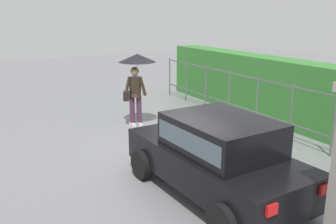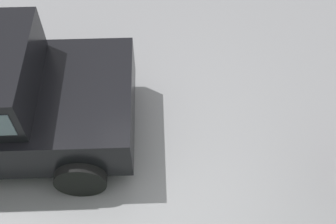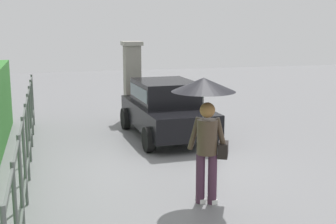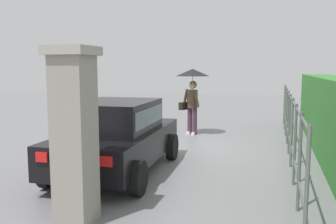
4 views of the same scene
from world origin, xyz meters
name	(u,v)px [view 1 (image 1 of 4)]	position (x,y,z in m)	size (l,w,h in m)	color
ground_plane	(171,146)	(0.00, 0.00, 0.00)	(40.00, 40.00, 0.00)	slate
car	(217,153)	(2.59, -0.53, 0.80)	(3.80, 2.00, 1.48)	black
pedestrian	(136,71)	(-1.98, 0.00, 1.61)	(1.06, 1.06, 2.11)	#47283D
fence_section	(257,100)	(-0.11, 2.89, 0.83)	(10.12, 0.05, 1.50)	#59605B
hedge_row	(285,92)	(-0.11, 3.97, 0.95)	(11.07, 0.90, 1.90)	#387F33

